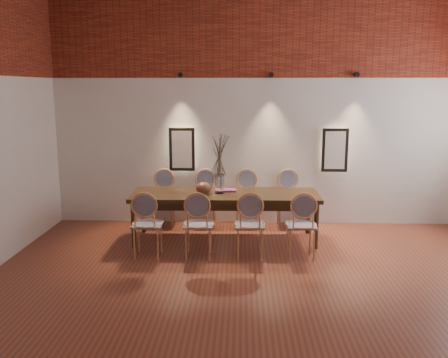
{
  "coord_description": "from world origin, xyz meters",
  "views": [
    {
      "loc": [
        -0.27,
        -4.6,
        2.36
      ],
      "look_at": [
        -0.53,
        2.09,
        1.05
      ],
      "focal_mm": 38.0,
      "sensor_mm": 36.0,
      "label": 1
    }
  ],
  "objects_px": {
    "chair_far_c": "(247,200)",
    "book": "(227,190)",
    "chair_far_b": "(205,200)",
    "chair_near_a": "(148,224)",
    "bowl": "(204,188)",
    "vase": "(219,184)",
    "chair_far_a": "(163,199)",
    "chair_near_d": "(301,225)",
    "chair_near_c": "(250,225)",
    "chair_far_d": "(289,200)",
    "dining_table": "(225,217)",
    "chair_near_b": "(198,224)"
  },
  "relations": [
    {
      "from": "chair_far_d",
      "to": "book",
      "type": "relative_size",
      "value": 3.62
    },
    {
      "from": "vase",
      "to": "book",
      "type": "distance_m",
      "value": 0.23
    },
    {
      "from": "dining_table",
      "to": "chair_far_c",
      "type": "distance_m",
      "value": 0.83
    },
    {
      "from": "chair_far_a",
      "to": "bowl",
      "type": "relative_size",
      "value": 3.92
    },
    {
      "from": "dining_table",
      "to": "book",
      "type": "distance_m",
      "value": 0.42
    },
    {
      "from": "chair_near_a",
      "to": "vase",
      "type": "height_order",
      "value": "vase"
    },
    {
      "from": "chair_near_d",
      "to": "bowl",
      "type": "xyz_separation_m",
      "value": [
        -1.41,
        0.66,
        0.37
      ]
    },
    {
      "from": "chair_near_a",
      "to": "chair_near_d",
      "type": "xyz_separation_m",
      "value": [
        2.14,
        0.04,
        0.0
      ]
    },
    {
      "from": "chair_near_b",
      "to": "book",
      "type": "relative_size",
      "value": 3.62
    },
    {
      "from": "chair_far_b",
      "to": "chair_near_a",
      "type": "bearing_deg",
      "value": 64.22
    },
    {
      "from": "chair_near_c",
      "to": "chair_far_a",
      "type": "distance_m",
      "value": 2.05
    },
    {
      "from": "dining_table",
      "to": "chair_near_d",
      "type": "xyz_separation_m",
      "value": [
        1.08,
        -0.72,
        0.09
      ]
    },
    {
      "from": "chair_near_a",
      "to": "chair_far_a",
      "type": "height_order",
      "value": "same"
    },
    {
      "from": "dining_table",
      "to": "chair_near_c",
      "type": "xyz_separation_m",
      "value": [
        0.37,
        -0.73,
        0.09
      ]
    },
    {
      "from": "chair_near_c",
      "to": "chair_far_a",
      "type": "height_order",
      "value": "same"
    },
    {
      "from": "chair_near_a",
      "to": "chair_near_b",
      "type": "distance_m",
      "value": 0.71
    },
    {
      "from": "bowl",
      "to": "chair_far_a",
      "type": "bearing_deg",
      "value": 134.4
    },
    {
      "from": "bowl",
      "to": "chair_near_c",
      "type": "bearing_deg",
      "value": -44.2
    },
    {
      "from": "chair_near_d",
      "to": "vase",
      "type": "bearing_deg",
      "value": 147.4
    },
    {
      "from": "chair_near_c",
      "to": "chair_far_c",
      "type": "xyz_separation_m",
      "value": [
        -0.03,
        1.48,
        0.0
      ]
    },
    {
      "from": "dining_table",
      "to": "chair_far_c",
      "type": "relative_size",
      "value": 3.04
    },
    {
      "from": "bowl",
      "to": "vase",
      "type": "bearing_deg",
      "value": 12.77
    },
    {
      "from": "book",
      "to": "dining_table",
      "type": "bearing_deg",
      "value": -102.93
    },
    {
      "from": "chair_near_d",
      "to": "chair_far_b",
      "type": "xyz_separation_m",
      "value": [
        -1.45,
        1.45,
        0.0
      ]
    },
    {
      "from": "chair_far_a",
      "to": "chair_near_b",
      "type": "bearing_deg",
      "value": 115.78
    },
    {
      "from": "chair_far_d",
      "to": "vase",
      "type": "bearing_deg",
      "value": 32.6
    },
    {
      "from": "chair_near_d",
      "to": "chair_far_a",
      "type": "relative_size",
      "value": 1.0
    },
    {
      "from": "chair_near_c",
      "to": "bowl",
      "type": "xyz_separation_m",
      "value": [
        -0.7,
        0.68,
        0.37
      ]
    },
    {
      "from": "chair_far_d",
      "to": "chair_near_c",
      "type": "bearing_deg",
      "value": 64.22
    },
    {
      "from": "chair_far_a",
      "to": "bowl",
      "type": "distance_m",
      "value": 1.15
    },
    {
      "from": "chair_near_a",
      "to": "book",
      "type": "height_order",
      "value": "chair_near_a"
    },
    {
      "from": "chair_near_c",
      "to": "vase",
      "type": "height_order",
      "value": "vase"
    },
    {
      "from": "bowl",
      "to": "chair_far_c",
      "type": "bearing_deg",
      "value": 50.18
    },
    {
      "from": "chair_near_d",
      "to": "chair_far_b",
      "type": "relative_size",
      "value": 1.0
    },
    {
      "from": "chair_near_a",
      "to": "chair_near_b",
      "type": "xyz_separation_m",
      "value": [
        0.71,
        0.01,
        0.0
      ]
    },
    {
      "from": "chair_far_a",
      "to": "vase",
      "type": "distance_m",
      "value": 1.3
    },
    {
      "from": "chair_near_d",
      "to": "chair_far_d",
      "type": "bearing_deg",
      "value": 90.0
    },
    {
      "from": "chair_near_d",
      "to": "chair_far_b",
      "type": "height_order",
      "value": "same"
    },
    {
      "from": "bowl",
      "to": "book",
      "type": "bearing_deg",
      "value": 29.41
    },
    {
      "from": "chair_far_d",
      "to": "bowl",
      "type": "bearing_deg",
      "value": 29.47
    },
    {
      "from": "chair_near_a",
      "to": "chair_near_c",
      "type": "bearing_deg",
      "value": -0.0
    },
    {
      "from": "dining_table",
      "to": "chair_near_b",
      "type": "relative_size",
      "value": 3.04
    },
    {
      "from": "chair_far_b",
      "to": "chair_far_c",
      "type": "xyz_separation_m",
      "value": [
        0.71,
        0.01,
        0.0
      ]
    },
    {
      "from": "chair_far_c",
      "to": "book",
      "type": "relative_size",
      "value": 3.62
    },
    {
      "from": "chair_far_a",
      "to": "chair_far_d",
      "type": "relative_size",
      "value": 1.0
    },
    {
      "from": "chair_far_b",
      "to": "chair_far_d",
      "type": "xyz_separation_m",
      "value": [
        1.43,
        0.03,
        0.0
      ]
    },
    {
      "from": "chair_far_c",
      "to": "vase",
      "type": "distance_m",
      "value": 0.96
    },
    {
      "from": "chair_far_b",
      "to": "bowl",
      "type": "bearing_deg",
      "value": 92.25
    },
    {
      "from": "vase",
      "to": "chair_far_c",
      "type": "bearing_deg",
      "value": 60.19
    },
    {
      "from": "dining_table",
      "to": "book",
      "type": "relative_size",
      "value": 10.98
    }
  ]
}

